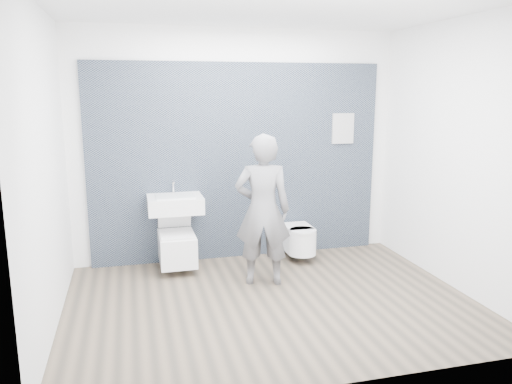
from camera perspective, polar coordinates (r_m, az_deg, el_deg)
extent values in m
plane|color=brown|center=(5.10, 1.71, -12.41)|extent=(4.00, 4.00, 0.00)
plane|color=white|center=(6.15, -2.09, 5.29)|extent=(4.00, 0.00, 4.00)
plane|color=white|center=(3.32, 9.05, -0.30)|extent=(4.00, 0.00, 4.00)
plane|color=white|center=(4.58, -23.00, 2.19)|extent=(0.00, 3.00, 3.00)
plane|color=white|center=(5.60, 21.91, 3.84)|extent=(0.00, 3.00, 3.00)
plane|color=white|center=(4.72, 1.93, 20.42)|extent=(4.00, 4.00, 0.00)
cube|color=black|center=(6.43, -1.94, -7.24)|extent=(3.60, 0.06, 2.40)
cube|color=white|center=(5.85, -9.23, -1.38)|extent=(0.63, 0.47, 0.19)
cube|color=silver|center=(5.81, -9.24, -0.55)|extent=(0.44, 0.31, 0.03)
cylinder|color=silver|center=(5.98, -9.44, 0.59)|extent=(0.02, 0.02, 0.16)
cylinder|color=silver|center=(5.92, -9.42, 1.15)|extent=(0.02, 0.10, 0.02)
cylinder|color=silver|center=(6.09, -9.37, -2.37)|extent=(0.04, 0.04, 0.13)
cube|color=white|center=(5.93, -9.01, -6.38)|extent=(0.41, 0.59, 0.35)
cylinder|color=silver|center=(5.84, -9.02, -5.03)|extent=(0.29, 0.29, 0.03)
cube|color=white|center=(5.83, -9.03, -4.78)|extent=(0.39, 0.48, 0.02)
cube|color=white|center=(5.98, -9.29, -2.26)|extent=(0.39, 0.18, 0.41)
cube|color=silver|center=(6.22, -9.21, -6.80)|extent=(0.11, 0.06, 0.08)
cube|color=white|center=(6.33, 4.69, -5.28)|extent=(0.34, 0.40, 0.29)
cylinder|color=white|center=(6.15, 5.30, -5.80)|extent=(0.34, 0.34, 0.29)
cube|color=white|center=(6.26, 4.80, -3.97)|extent=(0.32, 0.38, 0.03)
cylinder|color=white|center=(6.08, 5.39, -4.43)|extent=(0.32, 0.32, 0.03)
cube|color=silver|center=(6.51, 4.19, -5.73)|extent=(0.10, 0.06, 0.08)
cube|color=silver|center=(6.80, 9.44, -6.34)|extent=(0.29, 0.03, 0.38)
imported|color=slate|center=(5.32, 0.77, -2.08)|extent=(0.67, 0.52, 1.63)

